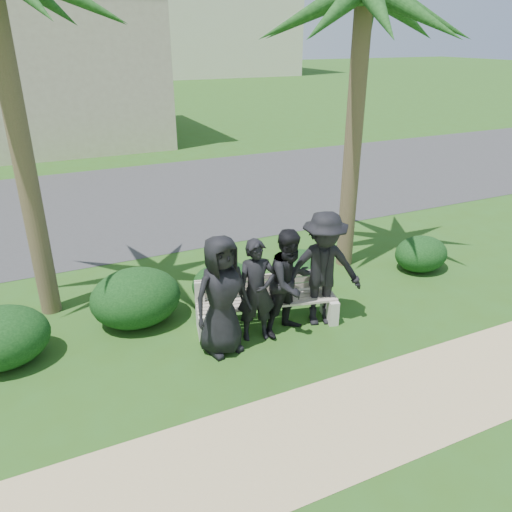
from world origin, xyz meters
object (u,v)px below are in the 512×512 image
object	(u,v)px
man_b	(257,291)
park_bench	(266,305)
man_a	(222,296)
man_c	(290,282)
man_d	(323,270)

from	to	relation	value
man_b	park_bench	bearing A→B (deg)	54.29
man_a	man_c	bearing A→B (deg)	-7.72
park_bench	man_c	xyz separation A→B (m)	(0.24, -0.32, 0.49)
man_d	man_c	bearing A→B (deg)	-161.16
park_bench	man_b	size ratio (longest dim) A/B	1.45
park_bench	man_d	xyz separation A→B (m)	(0.82, -0.31, 0.59)
man_a	man_c	xyz separation A→B (m)	(1.13, 0.05, -0.05)
park_bench	man_d	world-z (taller)	man_d
man_c	man_d	bearing A→B (deg)	-15.12
man_a	man_d	size ratio (longest dim) A/B	0.96
man_b	man_c	xyz separation A→B (m)	(0.54, -0.05, 0.04)
man_a	man_b	world-z (taller)	man_a
park_bench	man_a	bearing A→B (deg)	-144.43
man_c	man_a	bearing A→B (deg)	166.59
man_c	man_d	size ratio (longest dim) A/B	0.90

